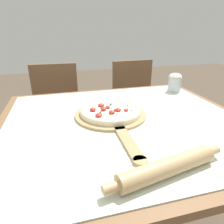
% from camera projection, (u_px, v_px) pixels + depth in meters
% --- Properties ---
extents(dining_table, '(1.15, 1.02, 0.76)m').
position_uv_depth(dining_table, '(125.00, 141.00, 0.97)').
color(dining_table, brown).
rests_on(dining_table, ground_plane).
extents(towel_cloth, '(1.07, 0.94, 0.00)m').
position_uv_depth(towel_cloth, '(125.00, 120.00, 0.92)').
color(towel_cloth, silver).
rests_on(towel_cloth, dining_table).
extents(pizza_peel, '(0.34, 0.58, 0.01)m').
position_uv_depth(pizza_peel, '(112.00, 117.00, 0.94)').
color(pizza_peel, tan).
rests_on(pizza_peel, towel_cloth).
extents(pizza, '(0.29, 0.29, 0.04)m').
position_uv_depth(pizza, '(110.00, 111.00, 0.96)').
color(pizza, beige).
rests_on(pizza, pizza_peel).
extents(rolling_pin, '(0.41, 0.12, 0.05)m').
position_uv_depth(rolling_pin, '(168.00, 167.00, 0.57)').
color(rolling_pin, tan).
rests_on(rolling_pin, towel_cloth).
extents(chair_left, '(0.41, 0.41, 0.88)m').
position_uv_depth(chair_left, '(57.00, 110.00, 1.70)').
color(chair_left, brown).
rests_on(chair_left, ground_plane).
extents(chair_right, '(0.42, 0.42, 0.88)m').
position_uv_depth(chair_right, '(135.00, 102.00, 1.87)').
color(chair_right, brown).
rests_on(chair_right, ground_plane).
extents(flour_cup, '(0.08, 0.08, 0.12)m').
position_uv_depth(flour_cup, '(175.00, 82.00, 1.30)').
color(flour_cup, '#B2B7BC').
rests_on(flour_cup, towel_cloth).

